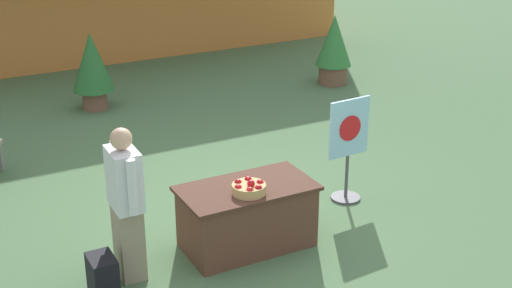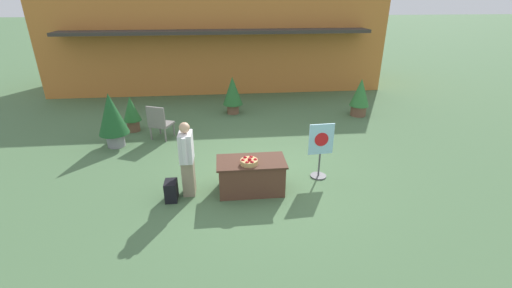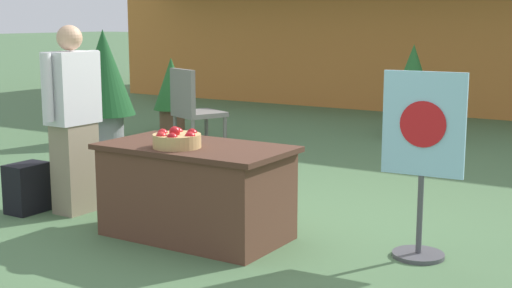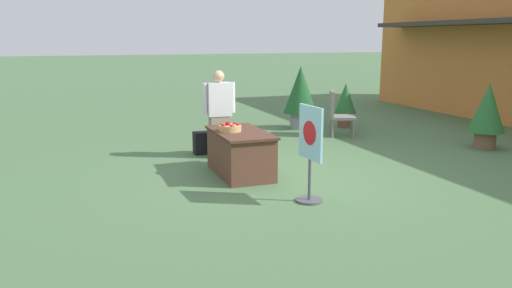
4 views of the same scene
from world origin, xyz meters
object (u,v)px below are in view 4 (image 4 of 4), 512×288
Objects in this scene: display_table at (240,153)px; potted_plant_near_left at (300,93)px; apple_basket at (230,128)px; potted_plant_far_left at (488,111)px; patio_chair at (337,112)px; poster_board at (310,151)px; potted_plant_near_right at (345,102)px; person_visitor at (219,114)px; backpack at (203,143)px.

potted_plant_near_left is (-3.48, 2.69, 0.50)m from display_table.
apple_basket is 0.27× the size of potted_plant_far_left.
poster_board is at bearing -100.40° from patio_chair.
potted_plant_far_left is (-0.17, 5.16, 0.38)m from display_table.
potted_plant_near_left is 1.16m from potted_plant_near_right.
potted_plant_near_left is at bearing -143.26° from potted_plant_far_left.
person_visitor is at bearing -137.61° from patio_chair.
potted_plant_near_right is at bearing 129.02° from apple_basket.
potted_plant_near_left is at bearing 122.60° from backpack.
potted_plant_near_left reaches higher than poster_board.
backpack is 3.32m from poster_board.
potted_plant_far_left reaches higher than apple_basket.
display_table is 1.37m from person_visitor.
potted_plant_far_left is at bearing 91.89° from display_table.
potted_plant_near_left is (-1.84, 2.88, 0.65)m from backpack.
potted_plant_near_left is (-3.31, -2.47, 0.12)m from potted_plant_far_left.
backpack is (-1.59, -0.04, -0.56)m from apple_basket.
apple_basket is at bearing -88.74° from potted_plant_far_left.
patio_chair reaches higher than display_table.
person_visitor reaches higher than patio_chair.
apple_basket is at bearing 1.53° from backpack.
potted_plant_far_left is 1.19× the size of potted_plant_near_right.
potted_plant_far_left is at bearing 74.65° from backpack.
potted_plant_near_right is (-3.25, 3.79, 0.26)m from display_table.
display_table is 1.11× the size of potted_plant_far_left.
potted_plant_near_right is (-4.84, 3.36, -0.08)m from poster_board.
patio_chair is at bearing -135.94° from potted_plant_far_left.
display_table is 3.86m from patio_chair.
patio_chair is 1.25m from potted_plant_near_left.
apple_basket is at bearing -39.62° from potted_plant_near_left.
poster_board is at bearing -34.78° from potted_plant_near_right.
patio_chair is (-1.04, 3.03, -0.26)m from person_visitor.
potted_plant_near_left is at bearing 140.38° from apple_basket.
potted_plant_near_right is at bearing -156.12° from potted_plant_far_left.
apple_basket is 5.31m from potted_plant_far_left.
person_visitor is (-1.30, 0.03, 0.45)m from display_table.
potted_plant_near_right is at bearing -128.56° from poster_board.
poster_board is 5.89m from potted_plant_near_right.
patio_chair is 0.67× the size of potted_plant_near_left.
poster_board is 4.73m from patio_chair.
potted_plant_far_left is at bearing 36.74° from potted_plant_near_left.
potted_plant_near_left is at bearing 130.81° from person_visitor.
apple_basket reaches higher than display_table.
person_visitor is at bearing 178.67° from display_table.
apple_basket is at bearing -121.20° from patio_chair.
apple_basket is (-0.05, -0.15, 0.41)m from display_table.
poster_board is at bearing -23.95° from potted_plant_near_left.
potted_plant_far_left reaches higher than display_table.
apple_basket is 3.95m from patio_chair.
potted_plant_far_left is 4.14m from potted_plant_near_left.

